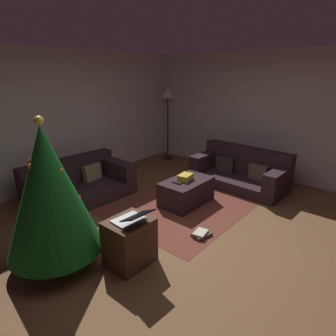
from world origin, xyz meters
TOP-DOWN VIEW (x-y plane):
  - ground_plane at (0.00, 0.00)m, footprint 6.40×6.40m
  - rear_partition at (0.00, 3.14)m, footprint 6.40×0.12m
  - corner_partition at (3.14, 0.00)m, footprint 0.12×6.40m
  - couch_left at (-0.22, 2.25)m, footprint 1.81×1.04m
  - couch_right at (2.26, 0.31)m, footprint 0.93×1.87m
  - ottoman at (0.88, 0.64)m, footprint 0.93×0.56m
  - gift_box at (0.88, 0.67)m, footprint 0.29×0.23m
  - tv_remote at (0.66, 0.68)m, footprint 0.06×0.16m
  - christmas_tree at (-1.43, 0.83)m, footprint 1.08×1.08m
  - side_table at (-0.86, 0.17)m, footprint 0.52×0.44m
  - laptop at (-0.87, 0.11)m, footprint 0.37×0.43m
  - book_stack at (0.16, -0.16)m, footprint 0.29×0.23m
  - corner_lamp at (2.69, 2.60)m, footprint 0.36×0.36m
  - area_rug at (0.88, 0.64)m, footprint 2.60×2.00m

SIDE VIEW (x-z plane):
  - ground_plane at x=0.00m, z-range 0.00..0.00m
  - area_rug at x=0.88m, z-range 0.00..0.01m
  - book_stack at x=0.16m, z-range 0.00..0.07m
  - ottoman at x=0.88m, z-range 0.00..0.42m
  - couch_left at x=-0.22m, z-range -0.08..0.62m
  - side_table at x=-0.86m, z-range 0.00..0.56m
  - couch_right at x=2.26m, z-range -0.09..0.66m
  - tv_remote at x=0.66m, z-range 0.42..0.45m
  - gift_box at x=0.88m, z-range 0.42..0.52m
  - laptop at x=-0.87m, z-range 0.53..0.72m
  - christmas_tree at x=-1.43m, z-range 0.05..1.82m
  - rear_partition at x=0.00m, z-range 0.00..2.60m
  - corner_partition at x=3.14m, z-range 0.00..2.60m
  - corner_lamp at x=2.69m, z-range 0.64..2.44m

